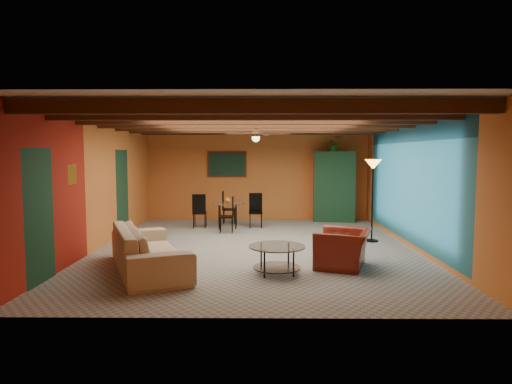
{
  "coord_description": "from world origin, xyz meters",
  "views": [
    {
      "loc": [
        0.1,
        -9.16,
        1.97
      ],
      "look_at": [
        0.0,
        0.2,
        1.15
      ],
      "focal_mm": 31.16,
      "sensor_mm": 36.0,
      "label": 1
    }
  ],
  "objects_px": {
    "sofa": "(149,249)",
    "floor_lamp": "(372,200)",
    "vase": "(228,190)",
    "armchair": "(343,249)",
    "dining_table": "(228,210)",
    "armoire": "(333,187)",
    "coffee_table": "(277,259)",
    "potted_plant": "(334,145)"
  },
  "relations": [
    {
      "from": "sofa",
      "to": "floor_lamp",
      "type": "distance_m",
      "value": 5.07
    },
    {
      "from": "floor_lamp",
      "to": "vase",
      "type": "relative_size",
      "value": 10.48
    },
    {
      "from": "armchair",
      "to": "dining_table",
      "type": "distance_m",
      "value": 4.67
    },
    {
      "from": "sofa",
      "to": "vase",
      "type": "height_order",
      "value": "vase"
    },
    {
      "from": "armchair",
      "to": "dining_table",
      "type": "relative_size",
      "value": 0.57
    },
    {
      "from": "dining_table",
      "to": "armoire",
      "type": "relative_size",
      "value": 0.9
    },
    {
      "from": "armchair",
      "to": "dining_table",
      "type": "bearing_deg",
      "value": -131.1
    },
    {
      "from": "sofa",
      "to": "coffee_table",
      "type": "height_order",
      "value": "sofa"
    },
    {
      "from": "sofa",
      "to": "armoire",
      "type": "bearing_deg",
      "value": -58.51
    },
    {
      "from": "coffee_table",
      "to": "vase",
      "type": "xyz_separation_m",
      "value": [
        -1.14,
        4.51,
        0.77
      ]
    },
    {
      "from": "armoire",
      "to": "coffee_table",
      "type": "bearing_deg",
      "value": -98.4
    },
    {
      "from": "sofa",
      "to": "armchair",
      "type": "bearing_deg",
      "value": -108.2
    },
    {
      "from": "dining_table",
      "to": "armchair",
      "type": "bearing_deg",
      "value": -60.46
    },
    {
      "from": "sofa",
      "to": "armchair",
      "type": "height_order",
      "value": "sofa"
    },
    {
      "from": "armchair",
      "to": "potted_plant",
      "type": "height_order",
      "value": "potted_plant"
    },
    {
      "from": "sofa",
      "to": "dining_table",
      "type": "relative_size",
      "value": 1.44
    },
    {
      "from": "armoire",
      "to": "potted_plant",
      "type": "xyz_separation_m",
      "value": [
        0.0,
        0.0,
        1.23
      ]
    },
    {
      "from": "sofa",
      "to": "floor_lamp",
      "type": "relative_size",
      "value": 1.38
    },
    {
      "from": "coffee_table",
      "to": "floor_lamp",
      "type": "xyz_separation_m",
      "value": [
        2.22,
        2.7,
        0.68
      ]
    },
    {
      "from": "sofa",
      "to": "coffee_table",
      "type": "xyz_separation_m",
      "value": [
        2.14,
        -0.17,
        -0.13
      ]
    },
    {
      "from": "armchair",
      "to": "armoire",
      "type": "relative_size",
      "value": 0.51
    },
    {
      "from": "armoire",
      "to": "vase",
      "type": "relative_size",
      "value": 11.18
    },
    {
      "from": "vase",
      "to": "armchair",
      "type": "bearing_deg",
      "value": -60.46
    },
    {
      "from": "coffee_table",
      "to": "vase",
      "type": "bearing_deg",
      "value": 104.18
    },
    {
      "from": "coffee_table",
      "to": "dining_table",
      "type": "xyz_separation_m",
      "value": [
        -1.14,
        4.51,
        0.22
      ]
    },
    {
      "from": "sofa",
      "to": "dining_table",
      "type": "bearing_deg",
      "value": -35.94
    },
    {
      "from": "floor_lamp",
      "to": "armchair",
      "type": "bearing_deg",
      "value": -115.09
    },
    {
      "from": "dining_table",
      "to": "floor_lamp",
      "type": "bearing_deg",
      "value": -28.28
    },
    {
      "from": "armchair",
      "to": "floor_lamp",
      "type": "relative_size",
      "value": 0.54
    },
    {
      "from": "potted_plant",
      "to": "dining_table",
      "type": "bearing_deg",
      "value": -157.75
    },
    {
      "from": "coffee_table",
      "to": "potted_plant",
      "type": "bearing_deg",
      "value": 72.23
    },
    {
      "from": "sofa",
      "to": "armchair",
      "type": "xyz_separation_m",
      "value": [
        3.31,
        0.27,
        -0.05
      ]
    },
    {
      "from": "dining_table",
      "to": "potted_plant",
      "type": "bearing_deg",
      "value": 22.25
    },
    {
      "from": "coffee_table",
      "to": "floor_lamp",
      "type": "relative_size",
      "value": 0.5
    },
    {
      "from": "floor_lamp",
      "to": "coffee_table",
      "type": "bearing_deg",
      "value": -129.42
    },
    {
      "from": "sofa",
      "to": "potted_plant",
      "type": "relative_size",
      "value": 5.21
    },
    {
      "from": "vase",
      "to": "sofa",
      "type": "bearing_deg",
      "value": -103.06
    },
    {
      "from": "coffee_table",
      "to": "dining_table",
      "type": "height_order",
      "value": "dining_table"
    },
    {
      "from": "dining_table",
      "to": "potted_plant",
      "type": "relative_size",
      "value": 3.62
    },
    {
      "from": "dining_table",
      "to": "vase",
      "type": "xyz_separation_m",
      "value": [
        0.0,
        0.0,
        0.55
      ]
    },
    {
      "from": "floor_lamp",
      "to": "vase",
      "type": "distance_m",
      "value": 3.81
    },
    {
      "from": "potted_plant",
      "to": "armchair",
      "type": "bearing_deg",
      "value": -97.25
    }
  ]
}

